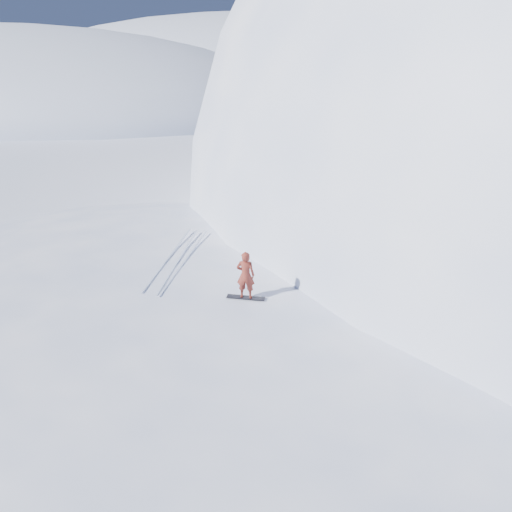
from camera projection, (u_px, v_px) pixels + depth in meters
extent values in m
plane|color=white|center=(128.00, 375.00, 15.31)|extent=(400.00, 400.00, 0.00)
ellipsoid|color=white|center=(195.00, 333.00, 17.56)|extent=(36.00, 28.00, 4.80)
ellipsoid|color=white|center=(441.00, 218.00, 29.31)|extent=(28.00, 24.00, 18.00)
ellipsoid|color=white|center=(239.00, 88.00, 121.67)|extent=(140.00, 90.00, 36.00)
ellipsoid|color=white|center=(230.00, 495.00, 11.20)|extent=(5.00, 4.50, 0.70)
ellipsoid|color=white|center=(166.00, 285.00, 21.06)|extent=(7.00, 6.30, 1.00)
ellipsoid|color=white|center=(356.00, 350.00, 16.56)|extent=(4.00, 3.60, 0.60)
cube|color=black|center=(246.00, 297.00, 15.22)|extent=(1.31, 0.47, 0.02)
imported|color=maroon|center=(246.00, 275.00, 14.87)|extent=(0.66, 0.50, 1.65)
cube|color=silver|center=(169.00, 256.00, 18.19)|extent=(1.28, 5.89, 0.04)
cube|color=silver|center=(180.00, 258.00, 18.05)|extent=(1.48, 5.84, 0.04)
cube|color=silver|center=(186.00, 259.00, 17.96)|extent=(1.14, 5.91, 0.04)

